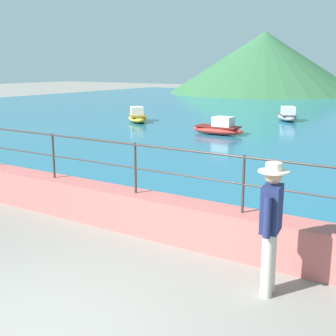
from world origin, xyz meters
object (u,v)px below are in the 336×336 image
at_px(person_walking, 271,222).
at_px(boat_6, 137,117).
at_px(boat_1, 219,128).
at_px(boat_5, 287,115).

bearing_deg(person_walking, boat_6, 132.00).
relative_size(boat_1, boat_6, 1.00).
distance_m(boat_5, boat_6, 7.93).
bearing_deg(boat_1, boat_6, 162.98).
xyz_separation_m(boat_1, boat_6, (-5.55, 1.70, 0.00)).
bearing_deg(person_walking, boat_5, 107.78).
distance_m(person_walking, boat_1, 13.65).
height_order(boat_1, boat_5, same).
relative_size(boat_5, boat_6, 1.06).
relative_size(person_walking, boat_6, 0.76).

